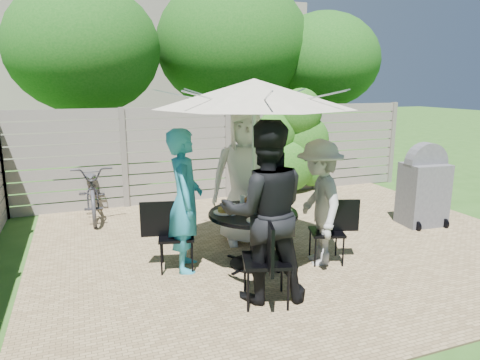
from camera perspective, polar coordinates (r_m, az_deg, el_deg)
name	(u,v)px	position (r m, az deg, el deg)	size (l,w,h in m)	color
backyard_envelope	(161,73)	(15.50, -10.43, 13.81)	(60.00, 60.00, 5.00)	#2A531A
patio_table	(253,228)	(5.36, 1.75, -6.46)	(1.32, 1.32, 0.72)	black
umbrella	(254,93)	(5.06, 1.88, 11.47)	(2.90, 2.90, 2.32)	silver
chair_back	(244,221)	(6.34, 0.50, -5.53)	(0.53, 0.69, 0.91)	black
person_back	(245,177)	(6.02, 0.67, 0.36)	(0.95, 0.62, 1.94)	silver
chair_left	(176,249)	(5.39, -8.59, -9.11)	(0.67, 0.50, 0.88)	black
person_left	(185,201)	(5.20, -7.33, -2.79)	(0.64, 0.42, 1.76)	teal
chair_front	(266,278)	(4.55, 3.48, -12.88)	(0.58, 0.74, 0.97)	black
person_front	(265,212)	(4.43, 3.31, -4.35)	(0.93, 0.73, 1.92)	black
chair_right	(327,244)	(5.65, 11.57, -8.34)	(0.64, 0.51, 0.84)	black
person_right	(319,203)	(5.44, 10.47, -3.04)	(1.03, 0.59, 1.60)	#A4A4A0
plate_back	(249,202)	(5.63, 1.25, -2.94)	(0.26, 0.26, 0.06)	white
plate_left	(224,211)	(5.25, -2.14, -4.12)	(0.26, 0.26, 0.06)	white
plate_front	(258,219)	(4.94, 2.36, -5.18)	(0.26, 0.26, 0.06)	white
plate_right	(282,209)	(5.34, 5.60, -3.85)	(0.26, 0.26, 0.06)	white
glass_back	(242,201)	(5.50, 0.31, -2.80)	(0.07, 0.07, 0.14)	silver
glass_left	(233,209)	(5.14, -0.93, -3.93)	(0.07, 0.07, 0.14)	silver
glass_front	(265,212)	(5.04, 3.38, -4.30)	(0.07, 0.07, 0.14)	silver
glass_right	(272,203)	(5.41, 4.34, -3.11)	(0.07, 0.07, 0.14)	silver
syrup_jug	(248,204)	(5.31, 1.06, -3.29)	(0.09, 0.09, 0.16)	#59280C
coffee_cup	(258,202)	(5.50, 2.48, -2.95)	(0.08, 0.08, 0.12)	#C6B293
bicycle	(93,190)	(7.75, -19.01, -1.26)	(0.63, 1.82, 0.96)	#333338
bbq_grill	(424,188)	(7.47, 23.27, -1.02)	(0.71, 0.57, 1.36)	slate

